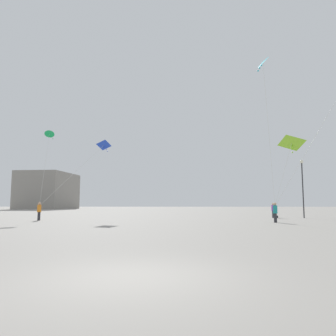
# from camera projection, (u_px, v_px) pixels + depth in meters

# --- Properties ---
(ground_plane) EXTENTS (300.00, 300.00, 0.00)m
(ground_plane) POSITION_uv_depth(u_px,v_px,m) (132.00, 277.00, 6.63)
(ground_plane) COLOR gray
(person_in_purple) EXTENTS (0.34, 0.34, 1.58)m
(person_in_purple) POSITION_uv_depth(u_px,v_px,m) (273.00, 210.00, 34.16)
(person_in_purple) COLOR #2D2D33
(person_in_purple) RESTS_ON ground_plane
(person_in_teal) EXTENTS (0.35, 0.35, 1.60)m
(person_in_teal) POSITION_uv_depth(u_px,v_px,m) (275.00, 212.00, 25.75)
(person_in_teal) COLOR #2D2D33
(person_in_teal) RESTS_ON ground_plane
(person_in_orange) EXTENTS (0.36, 0.36, 1.64)m
(person_in_orange) POSITION_uv_depth(u_px,v_px,m) (39.00, 210.00, 29.11)
(person_in_orange) COLOR #2D2D33
(person_in_orange) RESTS_ON ground_plane
(kite_cyan_delta) EXTENTS (2.63, 6.70, 9.62)m
(kite_cyan_delta) POSITION_uv_depth(u_px,v_px,m) (263.00, 67.00, 20.98)
(kite_cyan_delta) COLOR #1EB2C6
(kite_emerald_diamond) EXTENTS (2.91, 7.52, 8.74)m
(kite_emerald_diamond) POSITION_uv_depth(u_px,v_px,m) (49.00, 134.00, 36.98)
(kite_emerald_diamond) COLOR green
(kite_lime_delta) EXTENTS (1.74, 3.64, 5.06)m
(kite_lime_delta) POSITION_uv_depth(u_px,v_px,m) (292.00, 143.00, 23.65)
(kite_lime_delta) COLOR #8CD12D
(kite_cobalt_delta) EXTENTS (4.99, 6.54, 7.05)m
(kite_cobalt_delta) POSITION_uv_depth(u_px,v_px,m) (103.00, 146.00, 35.49)
(kite_cobalt_delta) COLOR blue
(building_left_hall) EXTENTS (13.00, 18.35, 10.30)m
(building_left_hall) POSITION_uv_depth(u_px,v_px,m) (48.00, 191.00, 92.86)
(building_left_hall) COLOR gray
(building_left_hall) RESTS_ON ground_plane
(lamppost_east) EXTENTS (0.36, 0.36, 6.11)m
(lamppost_east) POSITION_uv_depth(u_px,v_px,m) (302.00, 180.00, 33.95)
(lamppost_east) COLOR #2D2D30
(lamppost_east) RESTS_ON ground_plane
(handbag_beside_flyer) EXTENTS (0.35, 0.22, 0.24)m
(handbag_beside_flyer) POSITION_uv_depth(u_px,v_px,m) (276.00, 217.00, 34.16)
(handbag_beside_flyer) COLOR black
(handbag_beside_flyer) RESTS_ON ground_plane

